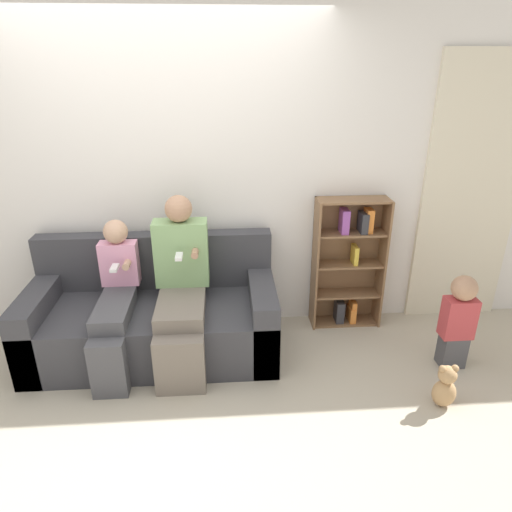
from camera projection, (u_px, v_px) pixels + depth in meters
name	position (u px, v px, depth m)	size (l,w,h in m)	color
ground_plane	(166.00, 391.00, 3.22)	(14.00, 14.00, 0.00)	#B2A893
back_wall	(167.00, 180.00, 3.60)	(10.00, 0.06, 2.55)	silver
curtain_panel	(470.00, 195.00, 3.78)	(0.82, 0.04, 2.24)	beige
couch	(155.00, 319.00, 3.57)	(1.87, 0.84, 0.88)	#38383D
adult_seated	(181.00, 283.00, 3.36)	(0.41, 0.79, 1.24)	#70665B
child_seated	(115.00, 300.00, 3.33)	(0.29, 0.81, 1.06)	#47474C
toddler_standing	(458.00, 319.00, 3.34)	(0.23, 0.18, 0.75)	#47474C
bookshelf	(348.00, 263.00, 3.87)	(0.59, 0.22, 1.13)	brown
teddy_bear	(445.00, 387.00, 3.03)	(0.16, 0.13, 0.32)	tan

